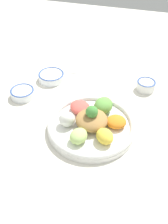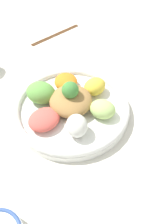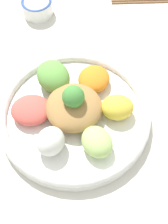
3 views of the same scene
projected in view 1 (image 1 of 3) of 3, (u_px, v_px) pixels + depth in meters
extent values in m
plane|color=silver|center=(95.00, 125.00, 0.98)|extent=(2.40, 2.40, 0.00)
cylinder|color=white|center=(91.00, 127.00, 0.96)|extent=(0.32, 0.32, 0.02)
torus|color=white|center=(92.00, 124.00, 0.95)|extent=(0.32, 0.32, 0.02)
ellipsoid|color=#6BAD4C|center=(103.00, 106.00, 0.99)|extent=(0.09, 0.10, 0.06)
ellipsoid|color=#E55B51|center=(80.00, 107.00, 1.00)|extent=(0.11, 0.11, 0.04)
ellipsoid|color=white|center=(67.00, 119.00, 0.94)|extent=(0.07, 0.07, 0.06)
ellipsoid|color=#B7DB7A|center=(79.00, 136.00, 0.88)|extent=(0.07, 0.08, 0.05)
ellipsoid|color=yellow|center=(105.00, 136.00, 0.88)|extent=(0.09, 0.09, 0.05)
ellipsoid|color=orange|center=(116.00, 122.00, 0.94)|extent=(0.09, 0.08, 0.04)
ellipsoid|color=#AD7F47|center=(92.00, 120.00, 0.94)|extent=(0.12, 0.12, 0.05)
sphere|color=#478E3D|center=(92.00, 112.00, 0.91)|extent=(0.04, 0.04, 0.04)
cylinder|color=white|center=(51.00, 77.00, 1.19)|extent=(0.12, 0.12, 0.03)
torus|color=#38569E|center=(51.00, 74.00, 1.18)|extent=(0.12, 0.12, 0.01)
cylinder|color=#DBB251|center=(51.00, 75.00, 1.18)|extent=(0.09, 0.09, 0.00)
cylinder|color=white|center=(23.00, 93.00, 1.10)|extent=(0.10, 0.10, 0.03)
torus|color=#38569E|center=(22.00, 91.00, 1.09)|extent=(0.10, 0.10, 0.01)
cylinder|color=#5B3319|center=(22.00, 91.00, 1.09)|extent=(0.08, 0.08, 0.00)
cylinder|color=white|center=(146.00, 86.00, 1.14)|extent=(0.08, 0.08, 0.04)
torus|color=#38569E|center=(146.00, 82.00, 1.12)|extent=(0.08, 0.08, 0.01)
cylinder|color=#DBB251|center=(146.00, 83.00, 1.13)|extent=(0.07, 0.07, 0.00)
cube|color=silver|center=(68.00, 72.00, 1.24)|extent=(0.08, 0.03, 0.01)
ellipsoid|color=silver|center=(81.00, 73.00, 1.24)|extent=(0.05, 0.05, 0.01)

